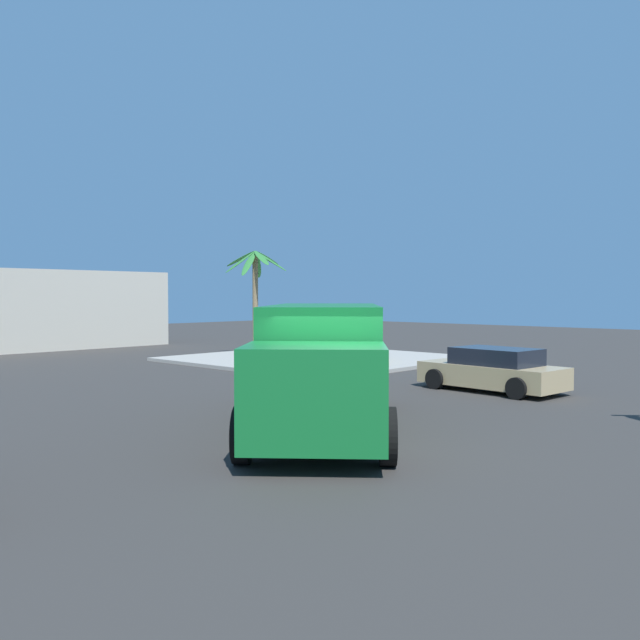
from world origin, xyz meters
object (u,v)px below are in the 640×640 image
object	(u,v)px
sedan_tan	(493,370)
vending_machine_blue	(356,339)
vending_machine_red	(343,335)
delivery_truck	(323,363)
palm_tree_far	(255,281)

from	to	relation	value
sedan_tan	vending_machine_blue	size ratio (longest dim) A/B	2.40
vending_machine_red	sedan_tan	bearing A→B (deg)	-116.13
delivery_truck	vending_machine_red	xyz separation A→B (m)	(12.57, 10.35, -0.34)
sedan_tan	delivery_truck	bearing A→B (deg)	179.46
vending_machine_blue	delivery_truck	bearing A→B (deg)	-143.35
vending_machine_red	palm_tree_far	bearing A→B (deg)	128.85
delivery_truck	palm_tree_far	size ratio (longest dim) A/B	1.61
sedan_tan	palm_tree_far	size ratio (longest dim) A/B	0.91
vending_machine_blue	palm_tree_far	bearing A→B (deg)	93.83
vending_machine_blue	palm_tree_far	distance (m)	6.33
vending_machine_red	palm_tree_far	size ratio (longest dim) A/B	0.38
sedan_tan	palm_tree_far	world-z (taller)	palm_tree_far
sedan_tan	vending_machine_red	world-z (taller)	vending_machine_red
palm_tree_far	vending_machine_blue	bearing A→B (deg)	-86.17
delivery_truck	palm_tree_far	world-z (taller)	palm_tree_far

